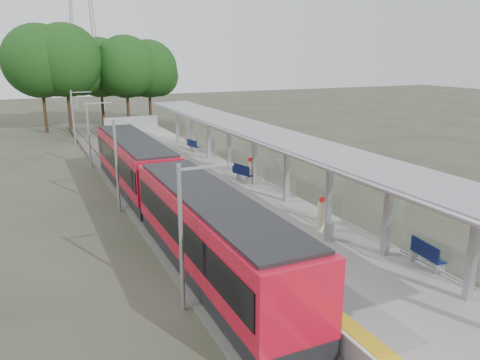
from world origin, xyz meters
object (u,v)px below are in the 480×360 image
bench_mid (242,172)px  bench_near (427,254)px  bench_far (193,145)px  info_pillar_far (251,172)px  train (164,188)px  litter_bin (329,231)px  info_pillar_near (321,216)px

bench_mid → bench_near: bearing=-101.6°
bench_mid → bench_far: bearing=72.5°
bench_near → info_pillar_far: (-0.74, 13.85, 0.15)m
bench_mid → bench_far: size_ratio=1.15×
bench_near → bench_far: size_ratio=1.08×
train → info_pillar_far: (6.37, 2.56, -0.34)m
bench_near → info_pillar_far: bearing=99.7°
bench_mid → litter_bin: (-0.75, -10.57, -0.15)m
litter_bin → info_pillar_far: bearing=83.9°
info_pillar_far → bench_far: bearing=92.5°
bench_near → info_pillar_near: info_pillar_near is taller
litter_bin → info_pillar_near: bearing=71.5°
train → litter_bin: size_ratio=31.99×
bench_mid → info_pillar_far: bearing=-73.5°
bench_mid → litter_bin: 10.60m
info_pillar_far → bench_mid: bearing=124.7°
bench_far → bench_near: bearing=-102.5°
train → info_pillar_far: size_ratio=16.87×
bench_far → info_pillar_far: 11.00m
bench_mid → info_pillar_far: (0.33, -0.52, 0.12)m
bench_mid → info_pillar_far: info_pillar_far is taller
bench_mid → info_pillar_near: bearing=-108.0°
info_pillar_near → bench_far: bearing=73.1°
train → bench_mid: train is taller
info_pillar_near → info_pillar_far: size_ratio=0.98×
bench_far → bench_mid: bearing=-106.0°
info_pillar_near → info_pillar_far: (0.68, 8.86, 0.01)m
bench_far → info_pillar_far: (0.02, -11.00, 0.20)m
info_pillar_near → info_pillar_far: bearing=70.6°
bench_mid → bench_far: 10.48m
bench_near → info_pillar_near: bearing=112.5°
train → info_pillar_far: 6.88m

